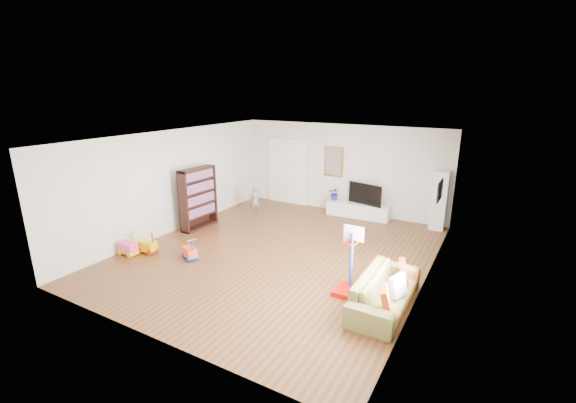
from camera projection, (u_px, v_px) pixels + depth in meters
The scene contains 25 objects.
floor at pixel (280, 252), 9.06m from camera, with size 6.50×7.50×0.00m, color brown.
ceiling at pixel (279, 137), 8.31m from camera, with size 6.50×7.50×0.00m, color white.
wall_back at pixel (342, 169), 11.82m from camera, with size 6.50×0.00×2.70m, color silver.
wall_front at pixel (146, 258), 5.55m from camera, with size 6.50×0.00×2.70m, color white.
wall_left at pixel (174, 181), 10.22m from camera, with size 0.00×7.50×2.70m, color silver.
wall_right at pixel (429, 221), 7.15m from camera, with size 0.00×7.50×2.70m, color white.
navy_accent at pixel (443, 180), 8.18m from camera, with size 0.01×3.20×1.70m, color black.
olive_wainscot at pixel (436, 239), 8.56m from camera, with size 0.01×3.20×1.00m, color brown.
doorway at pixel (287, 172), 12.77m from camera, with size 1.45×0.06×2.10m, color white.
painting_back at pixel (334, 162), 11.84m from camera, with size 0.62×0.06×0.92m, color gold.
artwork_right at pixel (440, 191), 8.46m from camera, with size 0.04×0.56×0.46m, color #7F3F8C.
media_console at pixel (358, 210), 11.53m from camera, with size 1.86×0.46×0.43m, color silver.
tall_cabinet at pixel (439, 201), 10.37m from camera, with size 0.38×0.38×1.62m, color white.
bookshelf at pixel (198, 198), 10.47m from camera, with size 0.30×1.15×1.68m, color black.
sofa at pixel (385, 291), 6.75m from camera, with size 2.04×0.80×0.60m, color olive.
basketball_hoop at pixel (348, 262), 7.08m from camera, with size 0.44×0.54×1.29m, color #CA0B01.
ride_on_yellow at pixel (147, 242), 8.96m from camera, with size 0.41×0.25×0.55m, color #E2B803.
ride_on_orange at pixel (189, 248), 8.65m from camera, with size 0.38×0.24×0.51m, color #F3511F.
ride_on_pink at pixel (127, 243), 8.85m from camera, with size 0.43×0.27×0.57m, color #E5487A.
child at pixel (255, 200), 11.68m from camera, with size 0.33×0.22×0.90m, color slate.
tv at pixel (367, 193), 11.31m from camera, with size 1.09×0.14×0.63m, color black.
vase_plant at pixel (335, 193), 11.76m from camera, with size 0.36×0.32×0.40m, color navy.
pillow_left at pixel (386, 299), 6.16m from camera, with size 0.10×0.40×0.40m, color #B84319.
pillow_center at pixel (398, 286), 6.58m from camera, with size 0.10×0.37×0.37m, color white.
pillow_right at pixel (404, 271), 7.10m from camera, with size 0.10×0.39×0.39m, color #B51F15.
Camera 1 is at (4.30, -7.18, 3.70)m, focal length 24.00 mm.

